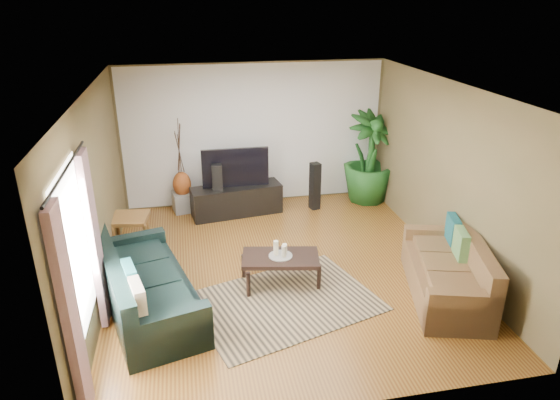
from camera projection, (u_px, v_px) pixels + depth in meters
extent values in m
plane|color=brown|center=(283.00, 269.00, 7.50)|extent=(5.50, 5.50, 0.00)
plane|color=white|center=(283.00, 89.00, 6.46)|extent=(5.50, 5.50, 0.00)
plane|color=brown|center=(254.00, 135.00, 9.47)|extent=(5.00, 0.00, 5.00)
plane|color=brown|center=(343.00, 293.00, 4.49)|extent=(5.00, 0.00, 5.00)
plane|color=brown|center=(96.00, 199.00, 6.54)|extent=(0.00, 5.50, 5.50)
plane|color=brown|center=(447.00, 174.00, 7.43)|extent=(0.00, 5.50, 5.50)
plane|color=white|center=(254.00, 135.00, 9.46)|extent=(4.90, 0.00, 4.90)
plane|color=white|center=(75.00, 253.00, 5.08)|extent=(0.00, 1.80, 1.80)
cube|color=gray|center=(70.00, 316.00, 4.50)|extent=(0.08, 0.35, 2.20)
cube|color=gray|center=(95.00, 241.00, 5.86)|extent=(0.08, 0.35, 2.20)
cylinder|color=black|center=(66.00, 169.00, 4.74)|extent=(0.03, 1.90, 0.03)
cube|color=black|center=(147.00, 281.00, 6.41)|extent=(1.55, 2.47, 0.85)
cube|color=brown|center=(446.00, 267.00, 6.72)|extent=(1.34, 2.08, 0.85)
cube|color=#9E875D|center=(285.00, 302.00, 6.71)|extent=(2.74, 2.29, 0.01)
cube|color=black|center=(281.00, 270.00, 7.07)|extent=(1.16, 0.77, 0.44)
cylinder|color=gray|center=(281.00, 256.00, 6.98)|extent=(0.33, 0.33, 0.01)
cylinder|color=white|center=(276.00, 248.00, 6.95)|extent=(0.07, 0.07, 0.21)
cylinder|color=beige|center=(284.00, 251.00, 6.91)|extent=(0.07, 0.07, 0.17)
cylinder|color=white|center=(285.00, 248.00, 7.02)|extent=(0.07, 0.07, 0.14)
cube|color=black|center=(237.00, 200.00, 9.28)|extent=(1.71, 0.73, 0.55)
cube|color=black|center=(235.00, 168.00, 9.06)|extent=(1.21, 0.07, 0.72)
cube|color=black|center=(218.00, 191.00, 9.06)|extent=(0.19, 0.21, 1.03)
cube|color=black|center=(315.00, 186.00, 9.45)|extent=(0.20, 0.22, 0.91)
imported|color=#194B19|center=(369.00, 158.00, 9.68)|extent=(1.29, 1.29, 1.77)
cylinder|color=black|center=(367.00, 194.00, 9.97)|extent=(0.33, 0.33, 0.25)
cube|color=gray|center=(183.00, 202.00, 9.44)|extent=(0.44, 0.44, 0.37)
ellipsoid|color=brown|center=(182.00, 184.00, 9.31)|extent=(0.34, 0.34, 0.48)
cube|color=olive|center=(132.00, 233.00, 7.97)|extent=(0.63, 0.63, 0.59)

